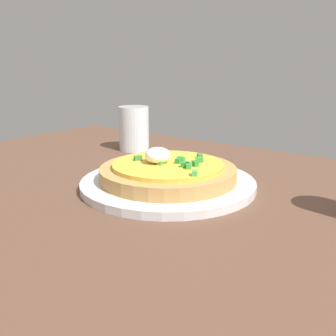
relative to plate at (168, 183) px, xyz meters
The scene contains 4 objects.
dining_table 9.18cm from the plate, 121.24° to the left, with size 126.83×89.44×2.74cm, color brown.
plate is the anchor object (origin of this frame).
pizza 2.11cm from the plate, 29.99° to the left, with size 22.70×22.70×5.49cm.
cup_near 29.79cm from the plate, 37.43° to the right, with size 7.10×7.10×10.29cm.
Camera 1 is at (-31.94, 41.38, 23.07)cm, focal length 40.91 mm.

